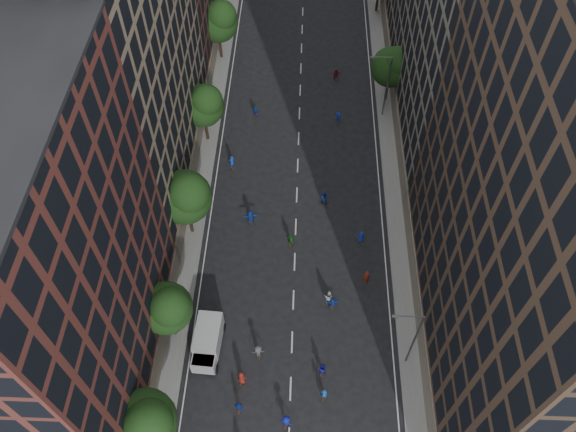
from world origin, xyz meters
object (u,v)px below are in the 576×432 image
object	(u,v)px
streetlamp_near	(413,337)
skater_2	(322,369)
skater_1	(324,394)
streetlamp_far	(386,84)
cargo_van	(208,341)

from	to	relation	value
streetlamp_near	skater_2	size ratio (longest dim) A/B	5.60
skater_1	streetlamp_near	bearing A→B (deg)	-146.05
streetlamp_near	skater_1	distance (m)	9.31
skater_1	skater_2	xyz separation A→B (m)	(-0.18, 2.31, -0.04)
streetlamp_near	streetlamp_far	bearing A→B (deg)	90.00
cargo_van	skater_2	distance (m)	10.80
streetlamp_near	cargo_van	world-z (taller)	streetlamp_near
streetlamp_near	skater_2	distance (m)	8.84
skater_1	skater_2	distance (m)	2.32
streetlamp_near	cargo_van	size ratio (longest dim) A/B	1.71
streetlamp_near	skater_1	world-z (taller)	streetlamp_near
streetlamp_far	skater_1	distance (m)	37.66
cargo_van	skater_2	bearing A→B (deg)	-7.25
cargo_van	streetlamp_far	bearing A→B (deg)	64.18
cargo_van	skater_1	world-z (taller)	cargo_van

